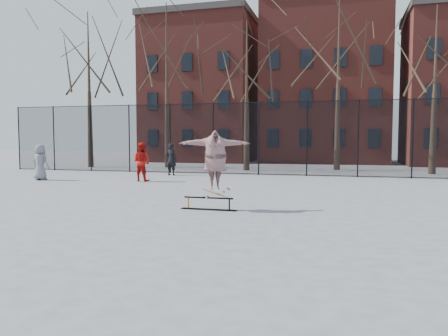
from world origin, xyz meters
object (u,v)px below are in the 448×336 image
(skateboard, at_px, (215,196))
(skater, at_px, (215,165))
(bystander_grey, at_px, (40,162))
(bystander_red, at_px, (142,162))
(bystander_black, at_px, (171,159))
(skate_rail, at_px, (209,205))

(skateboard, relative_size, skater, 0.38)
(skateboard, distance_m, bystander_grey, 12.26)
(bystander_red, bearing_deg, skateboard, 139.25)
(skater, height_order, bystander_black, skater)
(skater, relative_size, bystander_black, 1.18)
(skater, bearing_deg, bystander_black, 93.66)
(skate_rail, relative_size, bystander_red, 0.90)
(skate_rail, distance_m, bystander_black, 11.61)
(bystander_grey, relative_size, bystander_red, 0.94)
(skate_rail, relative_size, skateboard, 2.10)
(skate_rail, height_order, skateboard, skateboard)
(skater, bearing_deg, skate_rail, 155.35)
(skateboard, height_order, bystander_red, bystander_red)
(skateboard, height_order, skater, skater)
(skate_rail, xyz_separation_m, bystander_black, (-5.34, 10.29, 0.73))
(skateboard, xyz_separation_m, bystander_black, (-5.54, 10.29, 0.46))
(skater, distance_m, bystander_red, 8.94)
(skater, relative_size, bystander_red, 1.12)
(skater, height_order, bystander_grey, skater)
(skate_rail, height_order, skater, skater)
(skate_rail, bearing_deg, bystander_black, 117.44)
(skate_rail, height_order, bystander_grey, bystander_grey)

